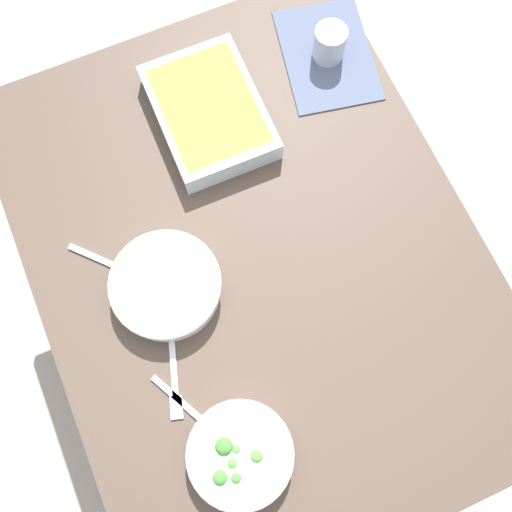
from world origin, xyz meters
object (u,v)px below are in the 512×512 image
(broccoli_bowl, at_px, (240,455))
(drink_cup, at_px, (329,45))
(fork_on_table, at_px, (175,380))
(spoon_by_stew, at_px, (118,267))
(stew_bowl, at_px, (166,286))
(spoon_by_broccoli, at_px, (196,415))
(baking_dish, at_px, (209,112))

(broccoli_bowl, xyz_separation_m, drink_cup, (0.72, -0.53, 0.01))
(fork_on_table, bearing_deg, drink_cup, -47.35)
(fork_on_table, bearing_deg, spoon_by_stew, 5.30)
(stew_bowl, height_order, drink_cup, drink_cup)
(spoon_by_broccoli, height_order, fork_on_table, spoon_by_broccoli)
(spoon_by_stew, bearing_deg, baking_dish, -51.76)
(spoon_by_stew, bearing_deg, broccoli_bowl, -168.71)
(baking_dish, bearing_deg, fork_on_table, 150.68)
(stew_bowl, height_order, fork_on_table, stew_bowl)
(stew_bowl, xyz_separation_m, spoon_by_stew, (0.08, 0.08, -0.03))
(stew_bowl, bearing_deg, broccoli_bowl, -178.52)
(baking_dish, relative_size, fork_on_table, 1.74)
(baking_dish, bearing_deg, broccoli_bowl, 162.21)
(spoon_by_stew, relative_size, spoon_by_broccoli, 0.86)
(spoon_by_broccoli, xyz_separation_m, fork_on_table, (0.08, 0.01, -0.00))
(spoon_by_stew, bearing_deg, fork_on_table, -174.70)
(baking_dish, distance_m, spoon_by_broccoli, 0.64)
(spoon_by_stew, xyz_separation_m, fork_on_table, (-0.26, -0.02, -0.00))
(spoon_by_broccoli, bearing_deg, stew_bowl, -8.98)
(drink_cup, xyz_separation_m, spoon_by_broccoli, (-0.62, 0.58, -0.03))
(stew_bowl, relative_size, broccoli_bowl, 1.13)
(broccoli_bowl, height_order, fork_on_table, broccoli_bowl)
(broccoli_bowl, bearing_deg, drink_cup, -36.16)
(broccoli_bowl, bearing_deg, fork_on_table, 19.58)
(drink_cup, bearing_deg, spoon_by_broccoli, 137.20)
(baking_dish, relative_size, spoon_by_stew, 2.14)
(spoon_by_stew, height_order, fork_on_table, spoon_by_stew)
(stew_bowl, relative_size, spoon_by_broccoli, 1.36)
(broccoli_bowl, relative_size, fork_on_table, 1.14)
(broccoli_bowl, xyz_separation_m, fork_on_table, (0.18, 0.06, -0.03))
(stew_bowl, xyz_separation_m, spoon_by_broccoli, (-0.25, 0.04, -0.03))
(drink_cup, height_order, fork_on_table, drink_cup)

